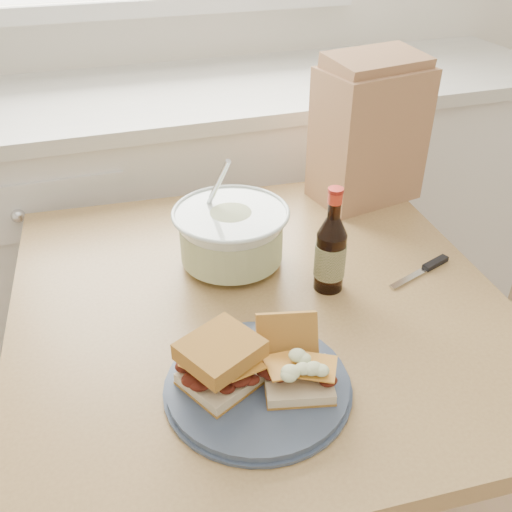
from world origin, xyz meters
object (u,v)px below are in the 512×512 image
object	(u,v)px
coleslaw_bowl	(231,237)
dining_table	(259,343)
plate	(258,385)
beer_bottle	(331,252)
paper_bag	(369,136)

from	to	relation	value
coleslaw_bowl	dining_table	bearing A→B (deg)	-83.99
plate	coleslaw_bowl	distance (m)	0.37
beer_bottle	paper_bag	distance (m)	0.42
plate	paper_bag	distance (m)	0.74
dining_table	plate	world-z (taller)	plate
plate	coleslaw_bowl	world-z (taller)	coleslaw_bowl
dining_table	beer_bottle	world-z (taller)	beer_bottle
plate	beer_bottle	xyz separation A→B (m)	(0.22, 0.22, 0.07)
plate	beer_bottle	size ratio (longest dim) A/B	1.33
dining_table	paper_bag	distance (m)	0.58
beer_bottle	plate	bearing A→B (deg)	-150.27
coleslaw_bowl	beer_bottle	world-z (taller)	coleslaw_bowl
dining_table	beer_bottle	distance (m)	0.24
paper_bag	plate	bearing A→B (deg)	-140.74
coleslaw_bowl	plate	bearing A→B (deg)	-99.81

